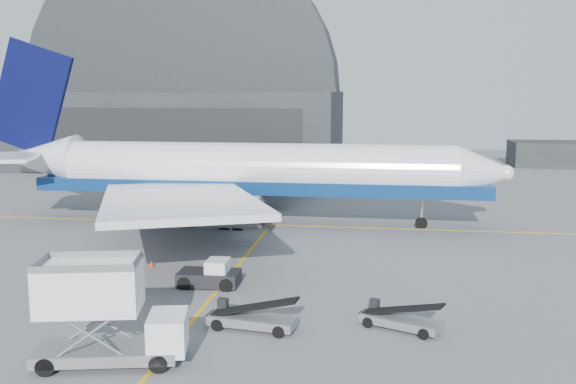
% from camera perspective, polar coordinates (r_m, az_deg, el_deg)
% --- Properties ---
extents(ground, '(200.00, 200.00, 0.00)m').
position_cam_1_polar(ground, '(40.14, -6.40, -8.82)').
color(ground, '#565659').
rests_on(ground, ground).
extents(taxi_lines, '(80.00, 42.12, 0.02)m').
position_cam_1_polar(taxi_lines, '(52.03, -2.88, -4.60)').
color(taxi_lines, gold).
rests_on(taxi_lines, ground).
extents(hangar, '(50.00, 28.30, 28.00)m').
position_cam_1_polar(hangar, '(106.76, -9.18, 7.48)').
color(hangar, black).
rests_on(hangar, ground).
extents(distant_bldg_a, '(14.00, 8.00, 4.00)m').
position_cam_1_polar(distant_bldg_a, '(113.18, 22.62, 2.13)').
color(distant_bldg_a, black).
rests_on(distant_bldg_a, ground).
extents(airliner, '(49.35, 47.86, 17.32)m').
position_cam_1_polar(airliner, '(59.46, -4.49, 1.85)').
color(airliner, white).
rests_on(airliner, ground).
extents(catering_truck, '(7.12, 3.85, 4.64)m').
position_cam_1_polar(catering_truck, '(30.39, -16.02, -10.39)').
color(catering_truck, slate).
rests_on(catering_truck, ground).
extents(pushback_tug, '(3.83, 2.27, 1.76)m').
position_cam_1_polar(pushback_tug, '(41.19, -6.88, -7.40)').
color(pushback_tug, black).
rests_on(pushback_tug, ground).
extents(belt_loader_a, '(4.96, 2.27, 1.86)m').
position_cam_1_polar(belt_loader_a, '(33.93, -3.27, -11.15)').
color(belt_loader_a, slate).
rests_on(belt_loader_a, ground).
extents(belt_loader_b, '(4.46, 2.98, 1.70)m').
position_cam_1_polar(belt_loader_b, '(34.37, 9.90, -11.09)').
color(belt_loader_b, slate).
rests_on(belt_loader_b, ground).
extents(traffic_cone, '(0.32, 0.32, 0.46)m').
position_cam_1_polar(traffic_cone, '(46.23, -12.04, -6.27)').
color(traffic_cone, red).
rests_on(traffic_cone, ground).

